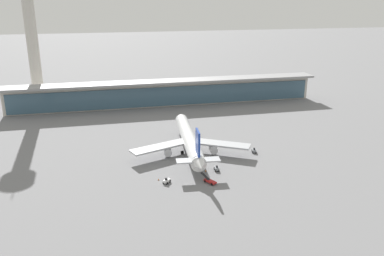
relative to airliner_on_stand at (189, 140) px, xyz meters
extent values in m
plane|color=slate|center=(2.99, -9.77, -5.40)|extent=(1200.00, 1200.00, 0.00)
cylinder|color=white|center=(0.11, 1.31, 0.02)|extent=(10.39, 54.55, 5.72)
cone|color=white|center=(2.65, 30.62, 0.02)|extent=(6.03, 5.61, 5.61)
cone|color=white|center=(-2.40, -27.71, 0.59)|extent=(5.67, 6.72, 5.15)
cube|color=black|center=(2.37, 27.36, 1.02)|extent=(4.48, 2.73, 0.69)
cube|color=#B7BABF|center=(-12.60, -2.58, -0.98)|extent=(25.29, 14.75, 0.69)
cube|color=#B7BABF|center=(11.97, -4.71, -0.98)|extent=(24.40, 18.10, 0.69)
cylinder|color=silver|center=(-9.70, -3.42, -2.95)|extent=(3.50, 4.40, 3.16)
cylinder|color=silver|center=(8.97, -5.03, -2.95)|extent=(3.50, 4.40, 3.16)
cube|color=#193899|center=(-1.97, -22.77, 7.32)|extent=(1.28, 6.94, 8.88)
cube|color=#B7BABF|center=(-2.06, -23.75, 0.88)|extent=(16.10, 5.69, 0.49)
cylinder|color=black|center=(-3.29, -1.36, -4.71)|extent=(1.30, 1.48, 1.38)
cylinder|color=black|center=(3.00, -1.91, -4.71)|extent=(1.30, 1.48, 1.38)
cylinder|color=black|center=(1.99, 22.94, -4.71)|extent=(1.30, 1.48, 1.38)
cube|color=#B21E1E|center=(0.69, -30.24, -4.65)|extent=(3.94, 5.06, 0.60)
cube|color=black|center=(-0.51, -28.13, -3.57)|extent=(2.74, 3.88, 1.72)
cylinder|color=black|center=(-0.86, -29.19, -4.95)|extent=(0.69, 0.92, 0.90)
cylinder|color=black|center=(0.58, -28.37, -4.95)|extent=(0.69, 0.92, 0.90)
cylinder|color=black|center=(0.80, -32.11, -4.95)|extent=(0.69, 0.92, 0.90)
cylinder|color=black|center=(2.24, -31.29, -4.95)|extent=(0.69, 0.92, 0.90)
cube|color=gray|center=(26.34, -6.34, -4.50)|extent=(2.13, 3.08, 0.90)
cube|color=black|center=(26.27, -6.63, -3.70)|extent=(0.85, 0.85, 0.70)
cylinder|color=black|center=(25.88, -5.22, -4.95)|extent=(0.49, 0.94, 0.90)
cylinder|color=black|center=(27.27, -5.56, -4.95)|extent=(0.49, 0.94, 0.90)
cylinder|color=black|center=(25.41, -7.12, -4.95)|extent=(0.49, 0.94, 0.90)
cylinder|color=black|center=(26.79, -7.46, -4.95)|extent=(0.49, 0.94, 0.90)
cube|color=gray|center=(5.96, -20.34, -4.50)|extent=(1.80, 2.95, 0.90)
cube|color=black|center=(5.92, -20.64, -3.70)|extent=(0.77, 0.77, 0.70)
cylinder|color=black|center=(5.36, -19.29, -4.95)|extent=(0.38, 0.93, 0.90)
cylinder|color=black|center=(6.77, -19.44, -4.95)|extent=(0.38, 0.93, 0.90)
cylinder|color=black|center=(5.14, -21.24, -4.95)|extent=(0.38, 0.93, 0.90)
cylinder|color=black|center=(6.56, -21.39, -4.95)|extent=(0.38, 0.93, 0.90)
cube|color=silver|center=(-14.06, -26.65, -4.50)|extent=(2.96, 3.10, 0.90)
cube|color=black|center=(-14.25, -26.88, -3.70)|extent=(0.99, 0.99, 0.70)
cylinder|color=black|center=(-13.96, -25.44, -4.95)|extent=(0.80, 0.87, 0.90)
cylinder|color=black|center=(-12.88, -26.37, -4.95)|extent=(0.80, 0.87, 0.90)
cylinder|color=black|center=(-15.24, -26.93, -4.95)|extent=(0.80, 0.87, 0.90)
cylinder|color=black|center=(-14.15, -27.86, -4.95)|extent=(0.80, 0.87, 0.90)
cube|color=beige|center=(2.99, 77.60, 1.60)|extent=(180.00, 8.00, 14.00)
cube|color=#3D5B70|center=(2.99, 73.30, 0.90)|extent=(176.40, 0.50, 11.20)
cube|color=gray|center=(2.99, 75.60, 9.20)|extent=(183.60, 12.80, 1.20)
cylinder|color=beige|center=(-70.16, 92.00, 28.63)|extent=(6.40, 6.40, 68.07)
cone|color=orange|center=(-16.55, -23.84, -5.05)|extent=(0.44, 0.44, 0.70)
cube|color=black|center=(-16.55, -23.84, -5.38)|extent=(0.62, 0.62, 0.04)
cone|color=orange|center=(5.43, -21.06, -5.05)|extent=(0.44, 0.44, 0.70)
cube|color=black|center=(5.43, -21.06, -5.38)|extent=(0.62, 0.62, 0.04)
cone|color=orange|center=(1.76, -20.28, -5.05)|extent=(0.44, 0.44, 0.70)
cube|color=black|center=(1.76, -20.28, -5.38)|extent=(0.62, 0.62, 0.04)
camera|label=1|loc=(-34.10, -152.51, 56.93)|focal=37.53mm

